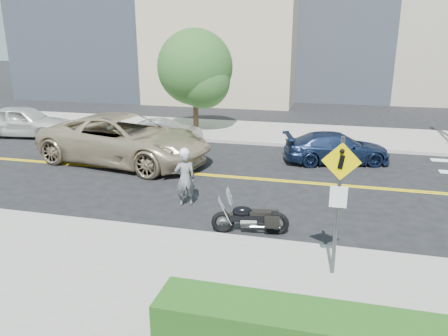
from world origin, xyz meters
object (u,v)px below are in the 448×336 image
Objects in this scene: motorcycle at (251,212)px; parked_car_white at (24,121)px; motorcyclist at (185,177)px; suv at (125,139)px; pedestrian_sign at (339,194)px; parked_car_blue at (337,148)px; parked_car_silver at (165,132)px.

parked_car_white is at bearing 138.12° from motorcycle.
parked_car_white is at bearing -60.04° from motorcyclist.
motorcyclist is 0.26× the size of suv.
pedestrian_sign is 11.00m from suv.
parked_car_blue is at bearing 63.89° from motorcycle.
motorcycle is (2.31, -1.45, -0.31)m from motorcyclist.
motorcycle reaches higher than parked_car_silver.
suv is (-3.88, 3.83, 0.07)m from motorcyclist.
parked_car_silver is at bearing 127.38° from pedestrian_sign.
pedestrian_sign is 5.63m from motorcyclist.
motorcyclist reaches higher than motorcycle.
suv reaches higher than motorcyclist.
pedestrian_sign is 9.32m from parked_car_blue.
parked_car_blue is (4.47, 5.94, -0.29)m from motorcyclist.
pedestrian_sign is at bearing -120.68° from suv.
parked_car_white is 7.64m from parked_car_silver.
motorcycle is 0.46× the size of parked_car_blue.
motorcycle is at bearing -120.69° from suv.
parked_car_white is at bearing 146.70° from pedestrian_sign.
suv is at bearing 157.51° from parked_car_silver.
parked_car_blue is (15.57, -1.00, -0.17)m from parked_car_white.
motorcyclist is 0.92× the size of motorcycle.
parked_car_white is 1.09× the size of parked_car_blue.
motorcyclist is at bearing 137.98° from motorcycle.
suv is (-8.34, 7.11, -0.98)m from pedestrian_sign.
pedestrian_sign is 0.42× the size of suv.
suv is at bearing 88.65° from parked_car_blue.
parked_car_blue is (0.01, 9.22, -1.34)m from pedestrian_sign.
parked_car_white reaches higher than parked_car_silver.
parked_car_blue reaches higher than motorcycle.
parked_car_silver is (0.42, 3.25, -0.39)m from suv.
parked_car_silver is (-3.46, 7.08, -0.31)m from motorcyclist.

